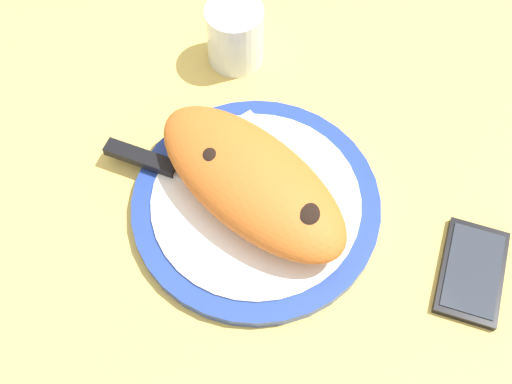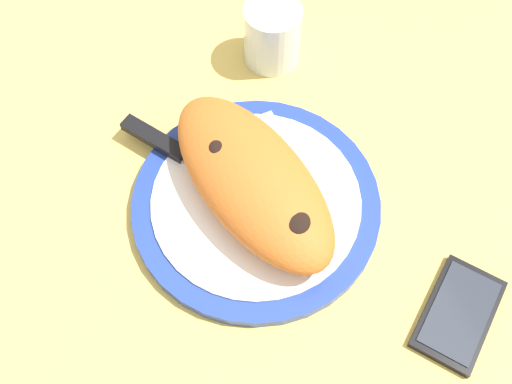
% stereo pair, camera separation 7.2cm
% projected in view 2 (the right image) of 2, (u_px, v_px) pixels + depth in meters
% --- Properties ---
extents(ground_plane, '(1.50, 1.50, 0.03)m').
position_uv_depth(ground_plane, '(256.00, 213.00, 0.77)').
color(ground_plane, '#DBB756').
extents(plate, '(0.30, 0.30, 0.02)m').
position_uv_depth(plate, '(256.00, 204.00, 0.75)').
color(plate, '#233D99').
rests_on(plate, ground_plane).
extents(calzone, '(0.29, 0.17, 0.07)m').
position_uv_depth(calzone, '(251.00, 180.00, 0.71)').
color(calzone, '#C16023').
rests_on(calzone, plate).
extents(fork, '(0.17, 0.02, 0.00)m').
position_uv_depth(fork, '(287.00, 156.00, 0.76)').
color(fork, silver).
rests_on(fork, plate).
extents(knife, '(0.21, 0.15, 0.01)m').
position_uv_depth(knife, '(178.00, 152.00, 0.76)').
color(knife, silver).
rests_on(knife, plate).
extents(smartphone, '(0.13, 0.14, 0.01)m').
position_uv_depth(smartphone, '(459.00, 314.00, 0.68)').
color(smartphone, black).
rests_on(smartphone, ground_plane).
extents(water_glass, '(0.08, 0.08, 0.09)m').
position_uv_depth(water_glass, '(272.00, 37.00, 0.83)').
color(water_glass, silver).
rests_on(water_glass, ground_plane).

